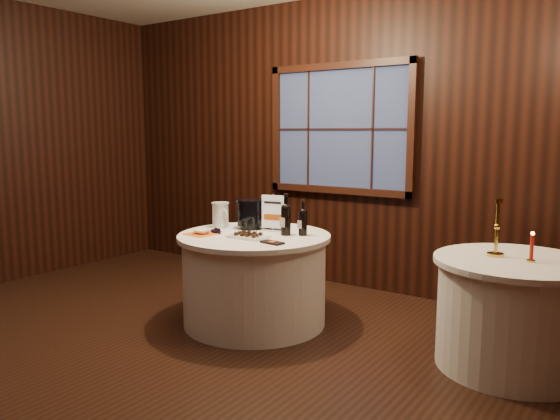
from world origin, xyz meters
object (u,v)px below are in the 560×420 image
Objects in this scene: cracker_bowl at (202,232)px; red_candle at (532,250)px; main_table at (254,279)px; grape_bunch at (218,231)px; side_table at (513,313)px; glass_pitcher at (221,215)px; chocolate_box at (272,243)px; port_bottle_right at (303,220)px; port_bottle_left at (286,217)px; ice_bucket at (250,213)px; sign_stand at (273,218)px; brass_candlestick at (496,235)px; chocolate_plate at (248,236)px.

red_candle is at bearing 11.70° from cracker_bowl.
grape_bunch is at bearing -155.89° from main_table.
glass_pitcher reaches higher than side_table.
chocolate_box is 0.99× the size of grape_bunch.
port_bottle_right is 1.31× the size of glass_pitcher.
glass_pitcher reaches higher than main_table.
cracker_bowl is 0.67× the size of red_candle.
port_bottle_left reaches higher than ice_bucket.
brass_candlestick is at bearing -10.32° from sign_stand.
red_candle reaches higher than chocolate_plate.
ice_bucket reaches higher than grape_bunch.
glass_pitcher is 0.36m from cracker_bowl.
sign_stand is (0.04, 0.21, 0.49)m from main_table.
main_table is 0.60m from cracker_bowl.
side_table is at bearing 161.52° from red_candle.
brass_candlestick reaches higher than cracker_bowl.
chocolate_box is 0.86m from glass_pitcher.
ice_bucket reaches higher than cracker_bowl.
chocolate_box reaches higher than side_table.
cracker_bowl is at bearing -130.69° from port_bottle_right.
side_table is 3.44× the size of chocolate_plate.
cracker_bowl is (-0.36, -0.24, 0.40)m from main_table.
glass_pitcher is 1.10× the size of red_candle.
main_table is at bearing -172.74° from red_candle.
sign_stand reaches higher than main_table.
brass_candlestick is (2.05, 0.12, 0.01)m from ice_bucket.
chocolate_plate reaches higher than main_table.
port_bottle_right is at bearing 47.91° from chocolate_plate.
cracker_bowl is 2.51m from red_candle.
brass_candlestick is at bearing 14.03° from cracker_bowl.
grape_bunch is 1.35× the size of cracker_bowl.
sign_stand is 0.48m from grape_bunch.
port_bottle_left is 1.17× the size of port_bottle_right.
port_bottle_right is at bearing -16.72° from sign_stand.
sign_stand is at bearing 3.69° from ice_bucket.
side_table is 2.04m from chocolate_plate.
port_bottle_right is 0.81m from glass_pitcher.
side_table is 2.46m from cracker_bowl.
sign_stand is 1.76× the size of chocolate_box.
side_table is at bearing 2.68° from ice_bucket.
port_bottle_right is 1.74m from red_candle.
port_bottle_right is (0.36, 0.19, 0.51)m from main_table.
chocolate_plate is 0.34m from grape_bunch.
chocolate_plate is (-0.31, -0.34, -0.11)m from port_bottle_right.
sign_stand is at bearing -178.47° from red_candle.
glass_pitcher is at bearing 166.48° from chocolate_box.
main_table is 0.51m from grape_bunch.
side_table is (2.00, 0.30, 0.00)m from main_table.
ice_bucket is at bearing 150.15° from chocolate_box.
main_table is 2.16m from red_candle.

